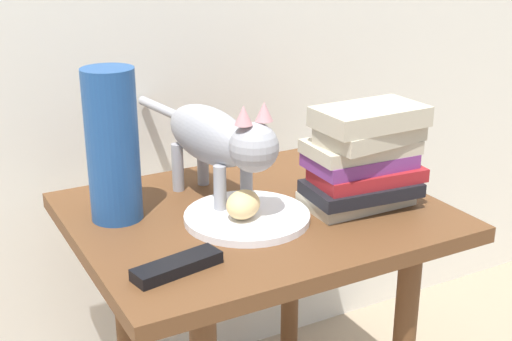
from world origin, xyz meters
TOP-DOWN VIEW (x-y plane):
  - side_table at (0.00, 0.00)m, footprint 0.69×0.56m
  - plate at (-0.04, -0.04)m, footprint 0.23×0.23m
  - bread_roll at (-0.05, -0.05)m, footprint 0.10×0.10m
  - cat at (-0.05, 0.06)m, footprint 0.12×0.48m
  - book_stack at (0.19, -0.08)m, footprint 0.23×0.15m
  - green_vase at (-0.25, 0.09)m, footprint 0.10×0.10m
  - candle_jar at (0.26, 0.11)m, footprint 0.07×0.07m
  - tv_remote at (-0.23, -0.16)m, footprint 0.16×0.07m

SIDE VIEW (x-z plane):
  - side_table at x=0.00m, z-range 0.20..0.79m
  - plate at x=-0.04m, z-range 0.59..0.60m
  - tv_remote at x=-0.23m, z-range 0.59..0.61m
  - candle_jar at x=0.26m, z-range 0.59..0.67m
  - bread_roll at x=-0.05m, z-range 0.60..0.65m
  - book_stack at x=0.19m, z-range 0.59..0.79m
  - cat at x=-0.05m, z-range 0.61..0.84m
  - green_vase at x=-0.25m, z-range 0.59..0.88m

